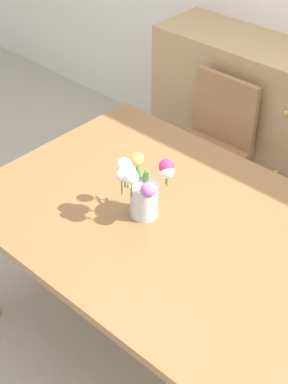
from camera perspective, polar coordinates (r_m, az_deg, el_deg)
The scene contains 5 objects.
ground_plane at distance 2.99m, azimuth 1.99°, elevation -13.90°, with size 12.00×12.00×0.00m, color #B7AD99.
dining_table at distance 2.48m, azimuth 2.33°, elevation -3.97°, with size 1.65×1.18×0.78m.
chair_left at distance 3.40m, azimuth 6.77°, elevation 5.04°, with size 0.42×0.42×0.90m.
dresser at distance 3.67m, azimuth 11.28°, elevation 6.89°, with size 1.40×0.47×1.00m.
flower_vase at distance 2.35m, azimuth -0.18°, elevation 0.45°, with size 0.19×0.23×0.29m.
Camera 1 is at (1.17, -1.43, 2.36)m, focal length 53.47 mm.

